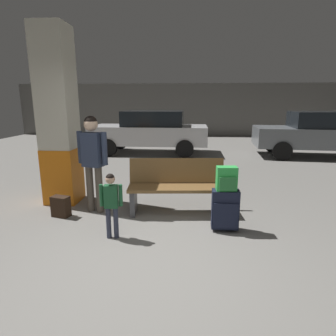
{
  "coord_description": "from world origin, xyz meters",
  "views": [
    {
      "loc": [
        0.5,
        -2.79,
        1.81
      ],
      "look_at": [
        0.2,
        1.3,
        0.85
      ],
      "focal_mm": 30.1,
      "sensor_mm": 36.0,
      "label": 1
    }
  ],
  "objects_px": {
    "suitcase": "(225,209)",
    "adult": "(93,154)",
    "backpack_bright": "(227,179)",
    "structural_pillar": "(58,119)",
    "backpack_dark_floor": "(61,207)",
    "child": "(111,199)",
    "bench": "(177,186)",
    "parked_car_side": "(320,133)",
    "parked_car_far": "(151,131)"
  },
  "relations": [
    {
      "from": "child",
      "to": "parked_car_side",
      "type": "relative_size",
      "value": 0.21
    },
    {
      "from": "backpack_bright",
      "to": "child",
      "type": "height_order",
      "value": "backpack_bright"
    },
    {
      "from": "child",
      "to": "backpack_bright",
      "type": "bearing_deg",
      "value": 12.54
    },
    {
      "from": "child",
      "to": "parked_car_side",
      "type": "bearing_deg",
      "value": 49.44
    },
    {
      "from": "backpack_dark_floor",
      "to": "parked_car_side",
      "type": "distance_m",
      "value": 8.55
    },
    {
      "from": "bench",
      "to": "parked_car_side",
      "type": "distance_m",
      "value": 6.97
    },
    {
      "from": "suitcase",
      "to": "backpack_dark_floor",
      "type": "bearing_deg",
      "value": 172.88
    },
    {
      "from": "bench",
      "to": "backpack_dark_floor",
      "type": "distance_m",
      "value": 1.91
    },
    {
      "from": "structural_pillar",
      "to": "backpack_dark_floor",
      "type": "distance_m",
      "value": 1.56
    },
    {
      "from": "backpack_bright",
      "to": "backpack_dark_floor",
      "type": "xyz_separation_m",
      "value": [
        -2.58,
        0.32,
        -0.6
      ]
    },
    {
      "from": "bench",
      "to": "parked_car_far",
      "type": "relative_size",
      "value": 0.4
    },
    {
      "from": "suitcase",
      "to": "child",
      "type": "distance_m",
      "value": 1.61
    },
    {
      "from": "backpack_dark_floor",
      "to": "parked_car_far",
      "type": "xyz_separation_m",
      "value": [
        0.65,
        5.96,
        0.64
      ]
    },
    {
      "from": "backpack_dark_floor",
      "to": "suitcase",
      "type": "bearing_deg",
      "value": -7.12
    },
    {
      "from": "bench",
      "to": "backpack_bright",
      "type": "distance_m",
      "value": 1.04
    },
    {
      "from": "bench",
      "to": "backpack_dark_floor",
      "type": "xyz_separation_m",
      "value": [
        -1.86,
        -0.35,
        -0.28
      ]
    },
    {
      "from": "parked_car_side",
      "to": "backpack_dark_floor",
      "type": "bearing_deg",
      "value": -138.74
    },
    {
      "from": "structural_pillar",
      "to": "backpack_dark_floor",
      "type": "bearing_deg",
      "value": -70.2
    },
    {
      "from": "adult",
      "to": "backpack_dark_floor",
      "type": "relative_size",
      "value": 4.72
    },
    {
      "from": "child",
      "to": "backpack_dark_floor",
      "type": "distance_m",
      "value": 1.28
    },
    {
      "from": "structural_pillar",
      "to": "adult",
      "type": "distance_m",
      "value": 1.03
    },
    {
      "from": "structural_pillar",
      "to": "child",
      "type": "distance_m",
      "value": 2.13
    },
    {
      "from": "suitcase",
      "to": "backpack_bright",
      "type": "relative_size",
      "value": 1.78
    },
    {
      "from": "suitcase",
      "to": "backpack_bright",
      "type": "xyz_separation_m",
      "value": [
        0.0,
        -0.0,
        0.45
      ]
    },
    {
      "from": "adult",
      "to": "parked_car_far",
      "type": "height_order",
      "value": "adult"
    },
    {
      "from": "bench",
      "to": "adult",
      "type": "relative_size",
      "value": 1.02
    },
    {
      "from": "bench",
      "to": "suitcase",
      "type": "distance_m",
      "value": 0.99
    },
    {
      "from": "structural_pillar",
      "to": "parked_car_side",
      "type": "distance_m",
      "value": 8.3
    },
    {
      "from": "suitcase",
      "to": "child",
      "type": "bearing_deg",
      "value": -167.44
    },
    {
      "from": "structural_pillar",
      "to": "suitcase",
      "type": "distance_m",
      "value": 3.26
    },
    {
      "from": "structural_pillar",
      "to": "adult",
      "type": "xyz_separation_m",
      "value": [
        0.74,
        -0.47,
        -0.54
      ]
    },
    {
      "from": "child",
      "to": "adult",
      "type": "relative_size",
      "value": 0.56
    },
    {
      "from": "suitcase",
      "to": "adult",
      "type": "relative_size",
      "value": 0.38
    },
    {
      "from": "suitcase",
      "to": "parked_car_far",
      "type": "bearing_deg",
      "value": 107.0
    },
    {
      "from": "structural_pillar",
      "to": "parked_car_side",
      "type": "xyz_separation_m",
      "value": [
        6.67,
        4.9,
        -0.72
      ]
    },
    {
      "from": "structural_pillar",
      "to": "parked_car_far",
      "type": "distance_m",
      "value": 5.36
    },
    {
      "from": "suitcase",
      "to": "backpack_dark_floor",
      "type": "relative_size",
      "value": 1.78
    },
    {
      "from": "child",
      "to": "adult",
      "type": "height_order",
      "value": "adult"
    },
    {
      "from": "adult",
      "to": "parked_car_side",
      "type": "distance_m",
      "value": 7.99
    },
    {
      "from": "bench",
      "to": "suitcase",
      "type": "xyz_separation_m",
      "value": [
        0.72,
        -0.67,
        -0.12
      ]
    },
    {
      "from": "backpack_dark_floor",
      "to": "parked_car_far",
      "type": "bearing_deg",
      "value": 83.74
    },
    {
      "from": "adult",
      "to": "structural_pillar",
      "type": "bearing_deg",
      "value": 147.76
    },
    {
      "from": "parked_car_far",
      "to": "parked_car_side",
      "type": "relative_size",
      "value": 0.98
    },
    {
      "from": "structural_pillar",
      "to": "parked_car_side",
      "type": "relative_size",
      "value": 0.73
    },
    {
      "from": "bench",
      "to": "backpack_bright",
      "type": "xyz_separation_m",
      "value": [
        0.72,
        -0.67,
        0.33
      ]
    },
    {
      "from": "bench",
      "to": "adult",
      "type": "distance_m",
      "value": 1.48
    },
    {
      "from": "backpack_bright",
      "to": "parked_car_far",
      "type": "distance_m",
      "value": 6.57
    },
    {
      "from": "structural_pillar",
      "to": "parked_car_far",
      "type": "height_order",
      "value": "structural_pillar"
    },
    {
      "from": "structural_pillar",
      "to": "parked_car_far",
      "type": "bearing_deg",
      "value": 80.09
    },
    {
      "from": "adult",
      "to": "parked_car_side",
      "type": "height_order",
      "value": "adult"
    }
  ]
}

